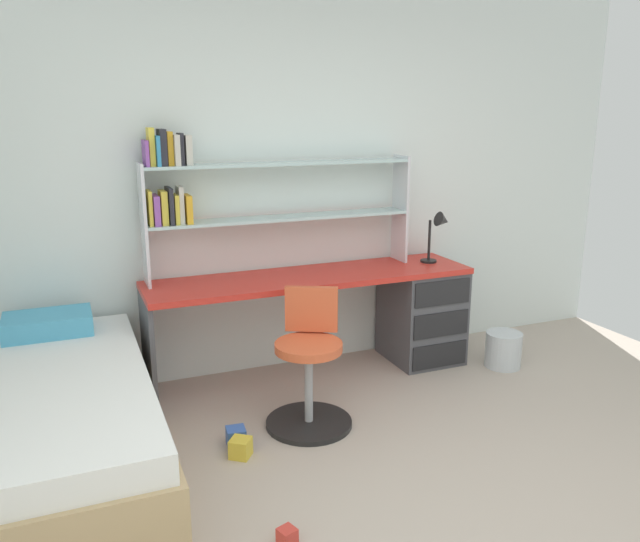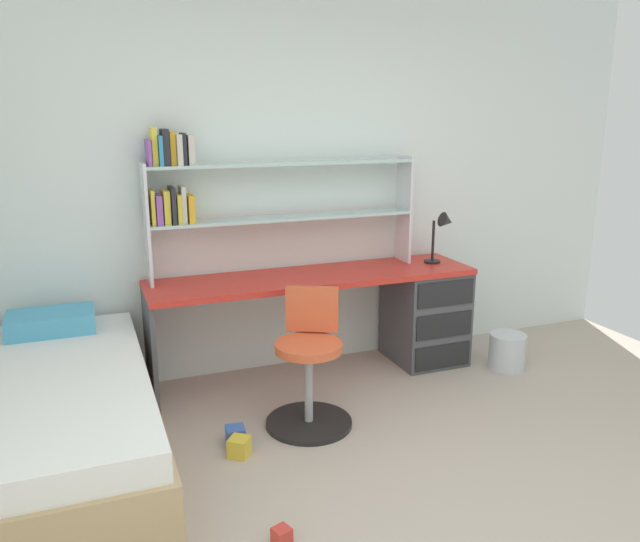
{
  "view_description": "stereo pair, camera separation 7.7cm",
  "coord_description": "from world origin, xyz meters",
  "px_view_note": "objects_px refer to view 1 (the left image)",
  "views": [
    {
      "loc": [
        -1.57,
        -1.8,
        1.84
      ],
      "look_at": [
        -0.25,
        1.39,
        0.96
      ],
      "focal_mm": 35.3,
      "sensor_mm": 36.0,
      "label": 1
    },
    {
      "loc": [
        -1.5,
        -1.83,
        1.84
      ],
      "look_at": [
        -0.25,
        1.39,
        0.96
      ],
      "focal_mm": 35.3,
      "sensor_mm": 36.0,
      "label": 2
    }
  ],
  "objects_px": {
    "swivel_chair": "(309,373)",
    "waste_bin": "(503,350)",
    "bookshelf_hutch": "(239,191)",
    "desk_lamp": "(440,229)",
    "toy_block_yellow_1": "(241,448)",
    "toy_block_red_0": "(287,536)",
    "desk": "(391,308)",
    "toy_block_blue_4": "(236,437)",
    "bed_platform": "(54,428)"
  },
  "relations": [
    {
      "from": "desk",
      "to": "desk_lamp",
      "type": "distance_m",
      "value": 0.69
    },
    {
      "from": "toy_block_blue_4",
      "to": "swivel_chair",
      "type": "bearing_deg",
      "value": 10.53
    },
    {
      "from": "swivel_chair",
      "to": "bookshelf_hutch",
      "type": "bearing_deg",
      "value": 102.6
    },
    {
      "from": "desk_lamp",
      "to": "bed_platform",
      "type": "bearing_deg",
      "value": -166.12
    },
    {
      "from": "swivel_chair",
      "to": "toy_block_red_0",
      "type": "relative_size",
      "value": 11.26
    },
    {
      "from": "desk",
      "to": "bookshelf_hutch",
      "type": "xyz_separation_m",
      "value": [
        -1.08,
        0.16,
        0.9
      ]
    },
    {
      "from": "bed_platform",
      "to": "toy_block_blue_4",
      "type": "height_order",
      "value": "bed_platform"
    },
    {
      "from": "desk_lamp",
      "to": "toy_block_red_0",
      "type": "distance_m",
      "value": 2.59
    },
    {
      "from": "bookshelf_hutch",
      "to": "toy_block_blue_4",
      "type": "height_order",
      "value": "bookshelf_hutch"
    },
    {
      "from": "desk",
      "to": "toy_block_red_0",
      "type": "distance_m",
      "value": 2.19
    },
    {
      "from": "desk",
      "to": "waste_bin",
      "type": "relative_size",
      "value": 8.63
    },
    {
      "from": "desk",
      "to": "toy_block_blue_4",
      "type": "height_order",
      "value": "desk"
    },
    {
      "from": "toy_block_red_0",
      "to": "toy_block_blue_4",
      "type": "bearing_deg",
      "value": 89.16
    },
    {
      "from": "toy_block_yellow_1",
      "to": "bed_platform",
      "type": "bearing_deg",
      "value": 169.2
    },
    {
      "from": "desk_lamp",
      "to": "swivel_chair",
      "type": "distance_m",
      "value": 1.58
    },
    {
      "from": "desk_lamp",
      "to": "toy_block_blue_4",
      "type": "relative_size",
      "value": 3.65
    },
    {
      "from": "desk",
      "to": "toy_block_red_0",
      "type": "height_order",
      "value": "desk"
    },
    {
      "from": "toy_block_yellow_1",
      "to": "toy_block_blue_4",
      "type": "height_order",
      "value": "toy_block_yellow_1"
    },
    {
      "from": "bookshelf_hutch",
      "to": "toy_block_blue_4",
      "type": "distance_m",
      "value": 1.59
    },
    {
      "from": "bookshelf_hutch",
      "to": "swivel_chair",
      "type": "bearing_deg",
      "value": -77.4
    },
    {
      "from": "waste_bin",
      "to": "toy_block_yellow_1",
      "type": "xyz_separation_m",
      "value": [
        -2.14,
        -0.49,
        -0.08
      ]
    },
    {
      "from": "toy_block_red_0",
      "to": "desk",
      "type": "bearing_deg",
      "value": 49.47
    },
    {
      "from": "waste_bin",
      "to": "toy_block_yellow_1",
      "type": "bearing_deg",
      "value": -167.23
    },
    {
      "from": "bed_platform",
      "to": "waste_bin",
      "type": "height_order",
      "value": "bed_platform"
    },
    {
      "from": "swivel_chair",
      "to": "toy_block_yellow_1",
      "type": "xyz_separation_m",
      "value": [
        -0.49,
        -0.22,
        -0.28
      ]
    },
    {
      "from": "waste_bin",
      "to": "swivel_chair",
      "type": "bearing_deg",
      "value": -170.76
    },
    {
      "from": "desk_lamp",
      "to": "toy_block_red_0",
      "type": "relative_size",
      "value": 5.27
    },
    {
      "from": "waste_bin",
      "to": "desk_lamp",
      "type": "bearing_deg",
      "value": 135.9
    },
    {
      "from": "toy_block_blue_4",
      "to": "desk",
      "type": "bearing_deg",
      "value": 27.93
    },
    {
      "from": "desk",
      "to": "swivel_chair",
      "type": "bearing_deg",
      "value": -144.46
    },
    {
      "from": "bookshelf_hutch",
      "to": "toy_block_red_0",
      "type": "xyz_separation_m",
      "value": [
        -0.32,
        -1.8,
        -1.29
      ]
    },
    {
      "from": "toy_block_red_0",
      "to": "bed_platform",
      "type": "bearing_deg",
      "value": 134.06
    },
    {
      "from": "swivel_chair",
      "to": "toy_block_blue_4",
      "type": "bearing_deg",
      "value": -169.47
    },
    {
      "from": "swivel_chair",
      "to": "waste_bin",
      "type": "xyz_separation_m",
      "value": [
        1.65,
        0.27,
        -0.2
      ]
    },
    {
      "from": "bookshelf_hutch",
      "to": "bed_platform",
      "type": "height_order",
      "value": "bookshelf_hutch"
    },
    {
      "from": "toy_block_yellow_1",
      "to": "toy_block_blue_4",
      "type": "distance_m",
      "value": 0.13
    },
    {
      "from": "bed_platform",
      "to": "toy_block_red_0",
      "type": "xyz_separation_m",
      "value": [
        0.92,
        -0.95,
        -0.24
      ]
    },
    {
      "from": "waste_bin",
      "to": "toy_block_red_0",
      "type": "distance_m",
      "value": 2.49
    },
    {
      "from": "swivel_chair",
      "to": "waste_bin",
      "type": "bearing_deg",
      "value": 9.24
    },
    {
      "from": "bed_platform",
      "to": "toy_block_blue_4",
      "type": "bearing_deg",
      "value": -3.03
    },
    {
      "from": "desk_lamp",
      "to": "toy_block_red_0",
      "type": "bearing_deg",
      "value": -137.7
    },
    {
      "from": "toy_block_blue_4",
      "to": "bed_platform",
      "type": "bearing_deg",
      "value": 176.97
    },
    {
      "from": "bookshelf_hutch",
      "to": "desk",
      "type": "bearing_deg",
      "value": -8.54
    },
    {
      "from": "desk",
      "to": "toy_block_yellow_1",
      "type": "xyz_separation_m",
      "value": [
        -1.39,
        -0.86,
        -0.38
      ]
    },
    {
      "from": "toy_block_red_0",
      "to": "toy_block_yellow_1",
      "type": "relative_size",
      "value": 0.69
    },
    {
      "from": "bed_platform",
      "to": "swivel_chair",
      "type": "bearing_deg",
      "value": 1.63
    },
    {
      "from": "desk_lamp",
      "to": "bed_platform",
      "type": "height_order",
      "value": "desk_lamp"
    },
    {
      "from": "desk",
      "to": "bed_platform",
      "type": "height_order",
      "value": "desk"
    },
    {
      "from": "desk_lamp",
      "to": "toy_block_blue_4",
      "type": "distance_m",
      "value": 2.13
    },
    {
      "from": "desk",
      "to": "toy_block_yellow_1",
      "type": "bearing_deg",
      "value": -148.28
    }
  ]
}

